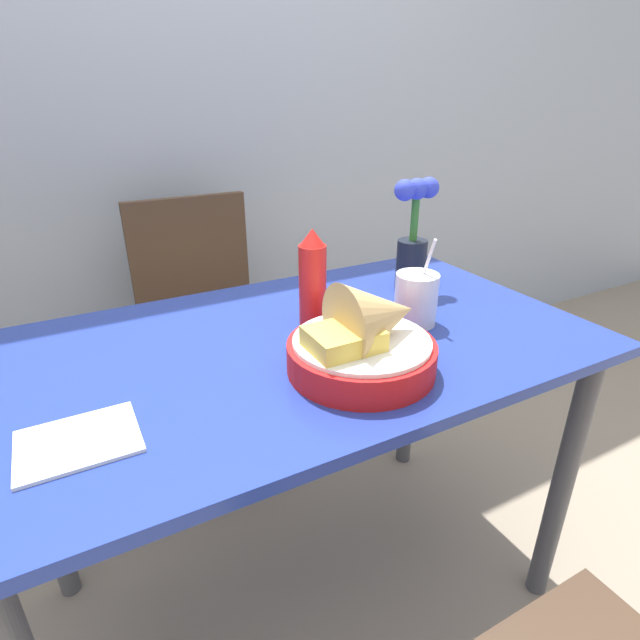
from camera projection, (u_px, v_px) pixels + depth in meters
The scene contains 9 objects.
ground_plane at pixel (304, 588), 1.35m from camera, with size 12.00×12.00×0.00m, color gray.
wall_window at pixel (156, 66), 1.65m from camera, with size 7.00×0.06×2.60m.
dining_table at pixel (300, 385), 1.08m from camera, with size 1.23×0.71×0.75m.
chair_far_window at pixel (203, 313), 1.71m from camera, with size 0.40×0.40×0.91m.
food_basket at pixel (367, 339), 0.90m from camera, with size 0.27×0.27×0.18m.
ketchup_bottle at pixel (313, 279), 1.06m from camera, with size 0.06×0.06×0.22m.
drink_cup at pixel (416, 300), 1.09m from camera, with size 0.09×0.09×0.20m.
flower_vase at pixel (413, 239), 1.25m from camera, with size 0.12×0.08×0.28m.
napkin at pixel (78, 441), 0.73m from camera, with size 0.17×0.13×0.01m.
Camera 1 is at (-0.40, -0.83, 1.22)m, focal length 28.00 mm.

